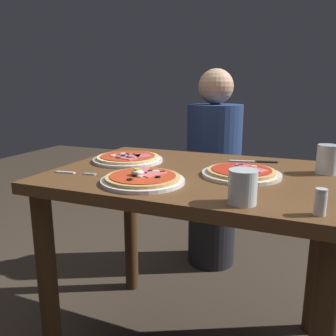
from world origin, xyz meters
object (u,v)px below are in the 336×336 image
pizza_across_left (128,159)px  diner_person (213,175)px  water_glass_far (243,189)px  knife (257,161)px  pizza_foreground (143,179)px  pizza_across_right (241,173)px  salt_shaker (320,202)px  dining_table (195,208)px  fork (72,173)px  water_glass_near (327,161)px

pizza_across_left → diner_person: diner_person is taller
water_glass_far → knife: (-0.04, 0.55, -0.04)m
pizza_foreground → pizza_across_right: size_ratio=0.99×
pizza_across_left → knife: (0.50, 0.19, -0.01)m
knife → salt_shaker: (0.23, -0.56, 0.03)m
dining_table → diner_person: bearing=99.9°
dining_table → pizza_foreground: size_ratio=3.74×
dining_table → water_glass_far: bearing=-53.0°
dining_table → pizza_across_left: bearing=168.8°
fork → diner_person: 1.03m
fork → water_glass_far: bearing=-9.0°
pizza_across_left → fork: 0.28m
pizza_across_left → dining_table: bearing=-11.2°
water_glass_far → salt_shaker: 0.19m
diner_person → salt_shaker: bearing=117.0°
fork → salt_shaker: salt_shaker is taller
pizza_across_right → diner_person: (-0.30, 0.77, -0.22)m
pizza_foreground → dining_table: bearing=61.4°
pizza_foreground → diner_person: 1.00m
knife → diner_person: (-0.32, 0.52, -0.21)m
knife → water_glass_far: bearing=-85.8°
water_glass_near → water_glass_far: bearing=-116.2°
knife → diner_person: size_ratio=0.17×
salt_shaker → diner_person: size_ratio=0.06×
pizza_foreground → water_glass_near: bearing=32.8°
dining_table → pizza_foreground: pizza_foreground is taller
water_glass_far → dining_table: bearing=127.0°
pizza_across_right → diner_person: size_ratio=0.23×
water_glass_far → pizza_across_right: bearing=101.0°
salt_shaker → diner_person: (-0.55, 1.08, -0.24)m
water_glass_near → water_glass_far: water_glass_near is taller
dining_table → water_glass_far: water_glass_far is taller
pizza_across_right → diner_person: bearing=111.3°
water_glass_near → diner_person: diner_person is taller
pizza_across_left → knife: size_ratio=1.50×
pizza_foreground → fork: bearing=177.8°
pizza_across_left → pizza_foreground: bearing=-53.1°
knife → salt_shaker: bearing=-67.7°
diner_person → fork: bearing=74.3°
pizza_foreground → water_glass_far: size_ratio=2.96×
pizza_across_right → water_glass_far: water_glass_far is taller
water_glass_near → fork: water_glass_near is taller
pizza_across_left → knife: pizza_across_left is taller
pizza_foreground → knife: size_ratio=1.41×
pizza_foreground → salt_shaker: (0.53, -0.10, 0.02)m
knife → pizza_foreground: bearing=-123.0°
water_glass_near → salt_shaker: (-0.03, -0.46, -0.01)m
salt_shaker → knife: bearing=112.3°
pizza_across_right → water_glass_far: 0.30m
water_glass_far → knife: water_glass_far is taller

